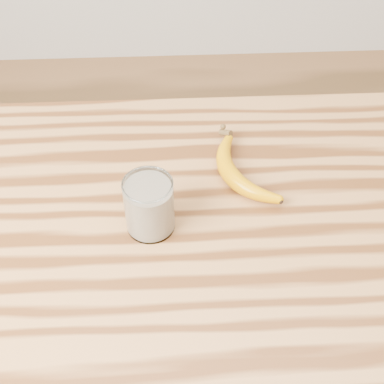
{
  "coord_description": "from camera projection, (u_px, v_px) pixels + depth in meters",
  "views": [
    {
      "loc": [
        -0.17,
        -0.61,
        1.65
      ],
      "look_at": [
        -0.14,
        0.07,
        0.93
      ],
      "focal_mm": 50.0,
      "sensor_mm": 36.0,
      "label": 1
    }
  ],
  "objects": [
    {
      "name": "smoothie_glass",
      "position": [
        149.0,
        206.0,
        0.94
      ],
      "size": [
        0.09,
        0.09,
        0.11
      ],
      "color": "white",
      "rests_on": "table"
    },
    {
      "name": "banana",
      "position": [
        230.0,
        175.0,
        1.04
      ],
      "size": [
        0.21,
        0.3,
        0.04
      ],
      "primitive_type": null,
      "rotation": [
        0.0,
        0.0,
        0.42
      ],
      "color": "#C88100",
      "rests_on": "table"
    },
    {
      "name": "table",
      "position": [
        265.0,
        271.0,
        1.07
      ],
      "size": [
        1.2,
        0.8,
        0.9
      ],
      "color": "#9F6A39",
      "rests_on": "ground"
    }
  ]
}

